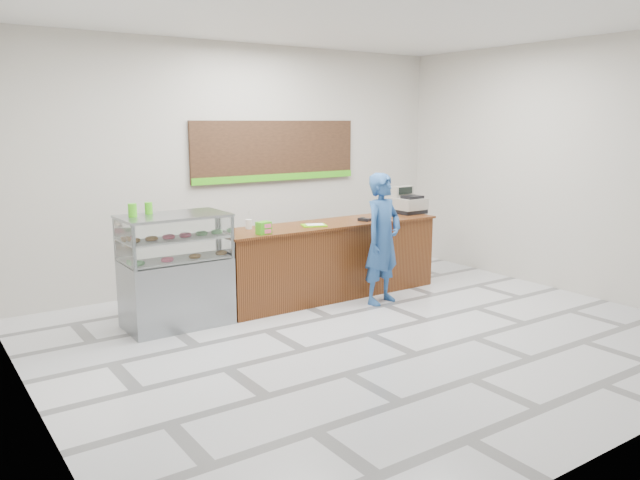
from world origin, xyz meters
TOP-DOWN VIEW (x-y plane):
  - floor at (0.00, 0.00)m, footprint 7.00×7.00m
  - back_wall at (0.00, 3.00)m, footprint 7.00×0.00m
  - ceiling at (0.00, 0.00)m, footprint 7.00×7.00m
  - sales_counter at (0.55, 1.55)m, footprint 3.26×0.76m
  - display_case at (-1.67, 1.55)m, footprint 1.22×0.72m
  - menu_board at (0.55, 2.96)m, footprint 2.80×0.06m
  - cash_register at (2.05, 1.64)m, footprint 0.43×0.45m
  - card_terminal at (1.02, 1.39)m, footprint 0.14×0.19m
  - serving_tray at (0.23, 1.46)m, footprint 0.38×0.33m
  - napkin_box at (-0.95, 1.63)m, footprint 0.13×0.13m
  - straw_cup at (-0.59, 1.74)m, footprint 0.08×0.08m
  - promo_box at (-0.62, 1.30)m, footprint 0.19×0.14m
  - donut_decal at (1.06, 1.44)m, footprint 0.17×0.17m
  - green_cup_left at (-2.11, 1.63)m, footprint 0.10×0.10m
  - green_cup_right at (-1.89, 1.75)m, footprint 0.09×0.09m
  - customer at (0.94, 0.90)m, footprint 0.71×0.55m

SIDE VIEW (x-z plane):
  - floor at x=0.00m, z-range 0.00..0.00m
  - sales_counter at x=0.55m, z-range 0.00..1.03m
  - display_case at x=-1.67m, z-range 0.01..1.34m
  - customer at x=0.94m, z-range 0.00..1.73m
  - donut_decal at x=1.06m, z-range 1.03..1.03m
  - serving_tray at x=0.23m, z-range 1.03..1.05m
  - card_terminal at x=1.02m, z-range 1.03..1.07m
  - napkin_box at x=-0.95m, z-range 1.03..1.14m
  - straw_cup at x=-0.59m, z-range 1.03..1.15m
  - promo_box at x=-0.62m, z-range 1.03..1.18m
  - cash_register at x=2.05m, z-range 0.98..1.38m
  - green_cup_right at x=-1.89m, z-range 1.33..1.47m
  - green_cup_left at x=-2.11m, z-range 1.33..1.48m
  - back_wall at x=0.00m, z-range -1.75..5.25m
  - menu_board at x=0.55m, z-range 1.48..2.38m
  - ceiling at x=0.00m, z-range 3.50..3.50m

